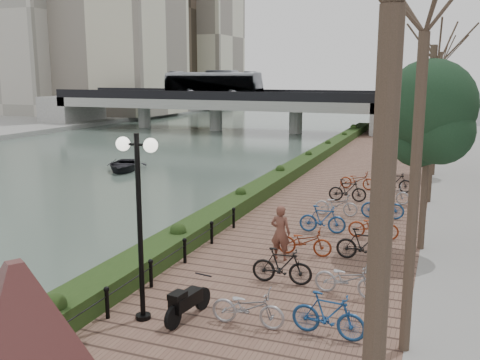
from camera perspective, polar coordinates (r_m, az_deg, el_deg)
The scene contains 14 objects.
ground at distance 13.65m, azimuth -21.34°, elevation -16.26°, with size 220.00×220.00×0.00m, color #59595B.
river_water at distance 41.58m, azimuth -13.66°, elevation 2.49°, with size 30.00×130.00×0.02m, color #4D6156.
promenade at distance 27.28m, azimuth 11.08°, elevation -1.39°, with size 8.00×75.00×0.50m, color brown.
hedge at distance 30.30m, azimuth 5.61°, elevation 1.08°, with size 1.10×56.00×0.60m, color #1A3112.
chain_fence at distance 13.92m, azimuth -11.59°, elevation -11.26°, with size 0.10×14.10×0.70m.
granite_monument at distance 9.06m, azimuth -22.20°, elevation -16.78°, with size 4.80×4.80×2.96m.
lamppost at distance 12.10m, azimuth -10.80°, elevation -0.61°, with size 1.02×0.32×4.36m.
motorcycle at distance 12.78m, azimuth -5.54°, elevation -12.66°, with size 0.46×1.46×0.92m, color black, non-canonical shape.
pedestrian at distance 16.46m, azimuth 4.34°, elevation -5.62°, with size 0.63×0.41×1.72m, color brown.
bicycle_parking at distance 19.35m, azimuth 11.41°, elevation -4.41°, with size 2.40×17.32×1.00m.
street_trees at distance 21.59m, azimuth 19.67°, elevation 4.11°, with size 3.20×37.12×6.80m.
bridge at distance 58.75m, azimuth -2.66°, elevation 8.57°, with size 36.00×10.77×6.50m.
boat at distance 35.00m, azimuth -12.33°, elevation 1.60°, with size 2.65×3.71×0.77m, color black.
far_buildings at distance 90.50m, azimuth -13.40°, elevation 17.32°, with size 35.00×38.00×38.00m.
Camera 1 is at (8.47, -8.76, 6.13)m, focal length 40.00 mm.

